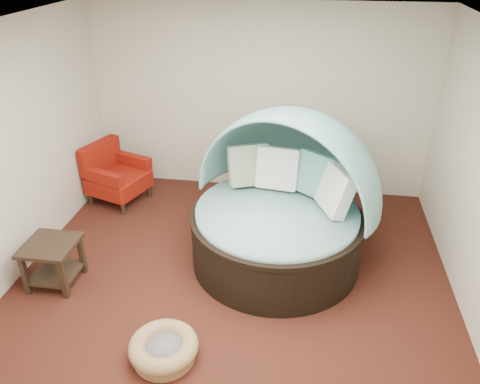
# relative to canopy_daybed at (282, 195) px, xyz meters

# --- Properties ---
(floor) EXTENTS (5.00, 5.00, 0.00)m
(floor) POSITION_rel_canopy_daybed_xyz_m (-0.50, -0.66, -0.87)
(floor) COLOR #411A12
(floor) RESTS_ON ground
(wall_back) EXTENTS (5.00, 0.00, 5.00)m
(wall_back) POSITION_rel_canopy_daybed_xyz_m (-0.50, 1.84, 0.53)
(wall_back) COLOR beige
(wall_back) RESTS_ON floor
(wall_front) EXTENTS (5.00, 0.00, 5.00)m
(wall_front) POSITION_rel_canopy_daybed_xyz_m (-0.50, -3.16, 0.53)
(wall_front) COLOR beige
(wall_front) RESTS_ON floor
(wall_left) EXTENTS (0.00, 5.00, 5.00)m
(wall_left) POSITION_rel_canopy_daybed_xyz_m (-3.00, -0.66, 0.53)
(wall_left) COLOR beige
(wall_left) RESTS_ON floor
(ceiling) EXTENTS (5.00, 5.00, 0.00)m
(ceiling) POSITION_rel_canopy_daybed_xyz_m (-0.50, -0.66, 1.93)
(ceiling) COLOR white
(ceiling) RESTS_ON wall_back
(canopy_daybed) EXTENTS (2.69, 2.65, 1.87)m
(canopy_daybed) POSITION_rel_canopy_daybed_xyz_m (0.00, 0.00, 0.00)
(canopy_daybed) COLOR black
(canopy_daybed) RESTS_ON floor
(pet_basket) EXTENTS (0.67, 0.67, 0.23)m
(pet_basket) POSITION_rel_canopy_daybed_xyz_m (-0.95, -1.79, -0.75)
(pet_basket) COLOR olive
(pet_basket) RESTS_ON floor
(red_armchair) EXTENTS (0.96, 0.96, 0.89)m
(red_armchair) POSITION_rel_canopy_daybed_xyz_m (-2.55, 1.07, -0.46)
(red_armchair) COLOR black
(red_armchair) RESTS_ON floor
(side_table) EXTENTS (0.57, 0.57, 0.54)m
(side_table) POSITION_rel_canopy_daybed_xyz_m (-2.50, -0.91, -0.51)
(side_table) COLOR black
(side_table) RESTS_ON floor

